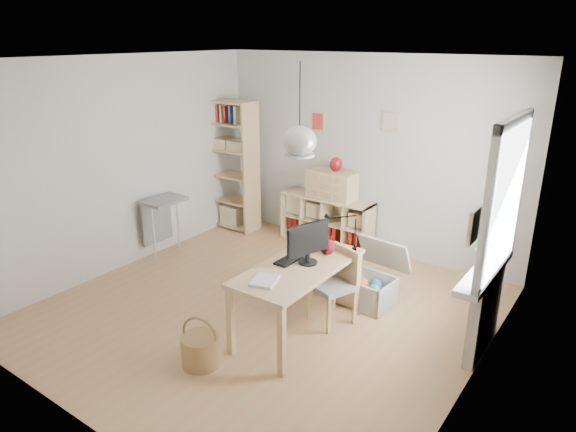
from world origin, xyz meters
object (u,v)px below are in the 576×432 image
Objects in this scene: storage_chest at (368,283)px; monitor at (308,241)px; drawer_chest at (332,185)px; cube_shelf at (327,224)px; chair at (336,281)px; desk at (299,274)px; tall_bookshelf at (232,160)px.

monitor is at bearing -99.89° from storage_chest.
storage_chest is 1.84m from drawer_chest.
monitor is at bearing -63.46° from cube_shelf.
storage_chest is (0.09, 0.59, -0.24)m from chair.
storage_chest is 1.67× the size of monitor.
drawer_chest is at bearing -23.96° from cube_shelf.
drawer_chest is (0.09, -0.04, 0.62)m from cube_shelf.
storage_chest is at bearing -41.59° from drawer_chest.
chair is (0.20, 0.41, -0.19)m from desk.
tall_bookshelf is (-2.59, 1.95, 0.43)m from desk.
desk is 2.15× the size of drawer_chest.
tall_bookshelf is 1.68m from drawer_chest.
drawer_chest is (-0.97, 2.09, -0.07)m from monitor.
chair is at bearing 81.30° from monitor.
desk is 2.48m from cube_shelf.
desk is 3.27m from tall_bookshelf.
desk is 0.35m from monitor.
drawer_chest is (-1.22, 1.19, 0.69)m from storage_chest.
tall_bookshelf reaches higher than cube_shelf.
cube_shelf is at bearing 10.19° from tall_bookshelf.
cube_shelf is 1.70× the size of chair.
drawer_chest is at bearing 8.24° from tall_bookshelf.
cube_shelf is 1.80m from storage_chest.
chair reaches higher than desk.
chair is 0.64m from storage_chest.
desk is 1.07× the size of cube_shelf.
chair is 2.15m from drawer_chest.
monitor is (0.04, 0.10, 0.33)m from desk.
chair reaches higher than storage_chest.
cube_shelf is 2.20m from chair.
monitor is (-0.16, -0.31, 0.52)m from chair.
desk reaches higher than storage_chest.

